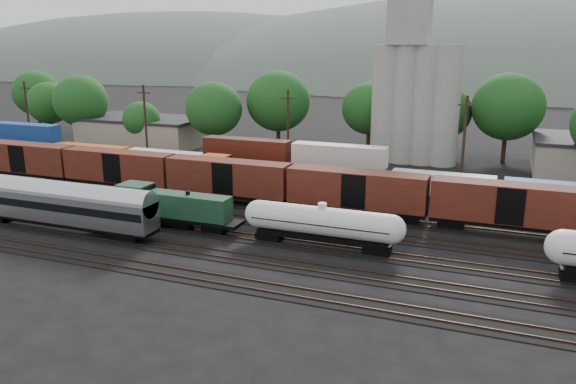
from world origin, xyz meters
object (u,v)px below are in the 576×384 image
(tank_car_a, at_px, (322,223))
(orange_locomotive, at_px, (245,174))
(grain_silo, at_px, (414,90))
(green_locomotive, at_px, (166,206))
(passenger_coach, at_px, (59,202))

(tank_car_a, bearing_deg, orange_locomotive, 134.93)
(grain_silo, bearing_deg, green_locomotive, -113.95)
(tank_car_a, xyz_separation_m, passenger_coach, (-25.91, -5.00, 0.62))
(orange_locomotive, relative_size, grain_silo, 0.58)
(green_locomotive, height_order, orange_locomotive, orange_locomotive)
(tank_car_a, bearing_deg, passenger_coach, -169.08)
(green_locomotive, bearing_deg, orange_locomotive, 83.27)
(orange_locomotive, bearing_deg, grain_silo, 57.70)
(orange_locomotive, bearing_deg, tank_car_a, -45.07)
(grain_silo, bearing_deg, tank_car_a, -92.06)
(green_locomotive, relative_size, grain_silo, 0.52)
(green_locomotive, xyz_separation_m, passenger_coach, (-9.18, -5.00, 0.75))
(tank_car_a, distance_m, orange_locomotive, 21.19)
(orange_locomotive, distance_m, grain_silo, 32.01)
(orange_locomotive, bearing_deg, passenger_coach, -118.69)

